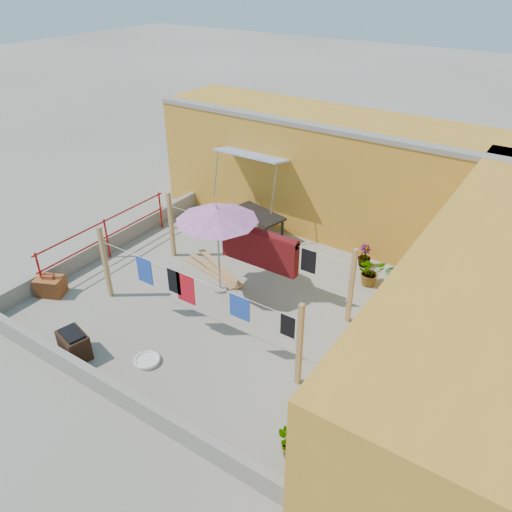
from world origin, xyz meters
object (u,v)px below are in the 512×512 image
(brazier, at_px, (74,345))
(green_hose, at_px, (395,272))
(white_basin, at_px, (147,360))
(patio_umbrella, at_px, (217,215))
(plant_back_a, at_px, (370,272))
(water_jug_a, at_px, (401,332))
(water_jug_b, at_px, (411,315))
(outdoor_table, at_px, (257,216))
(brick_stack, at_px, (50,286))

(brazier, xyz_separation_m, green_hose, (4.20, 6.40, -0.25))
(brazier, distance_m, white_basin, 1.47)
(patio_umbrella, xyz_separation_m, plant_back_a, (2.84, 2.20, -1.63))
(brazier, relative_size, plant_back_a, 1.03)
(water_jug_a, relative_size, green_hose, 0.82)
(green_hose, height_order, plant_back_a, plant_back_a)
(brazier, relative_size, water_jug_b, 2.06)
(plant_back_a, bearing_deg, patio_umbrella, -142.26)
(patio_umbrella, height_order, green_hose, patio_umbrella)
(outdoor_table, relative_size, water_jug_b, 4.74)
(outdoor_table, bearing_deg, plant_back_a, -7.93)
(outdoor_table, xyz_separation_m, water_jug_a, (4.90, -2.03, -0.49))
(outdoor_table, bearing_deg, green_hose, 4.53)
(brazier, height_order, white_basin, brazier)
(water_jug_a, bearing_deg, patio_umbrella, -170.87)
(patio_umbrella, bearing_deg, green_hose, 43.24)
(water_jug_b, bearing_deg, brazier, -137.26)
(white_basin, height_order, water_jug_a, water_jug_a)
(water_jug_b, bearing_deg, green_hose, 119.64)
(brazier, distance_m, water_jug_a, 6.58)
(brazier, bearing_deg, patio_umbrella, 73.51)
(patio_umbrella, xyz_separation_m, green_hose, (3.20, 3.01, -1.95))
(brazier, relative_size, green_hose, 1.59)
(brick_stack, xyz_separation_m, water_jug_a, (7.36, 2.99, -0.06))
(white_basin, height_order, green_hose, white_basin)
(patio_umbrella, distance_m, green_hose, 4.80)
(brick_stack, distance_m, plant_back_a, 7.54)
(water_jug_b, bearing_deg, brick_stack, -153.37)
(green_hose, distance_m, plant_back_a, 0.94)
(patio_umbrella, height_order, water_jug_b, patio_umbrella)
(brick_stack, xyz_separation_m, plant_back_a, (6.03, 4.52, 0.13))
(outdoor_table, distance_m, brazier, 6.11)
(brazier, height_order, green_hose, brazier)
(patio_umbrella, bearing_deg, plant_back_a, 37.74)
(brick_stack, relative_size, plant_back_a, 1.04)
(brick_stack, distance_m, green_hose, 8.32)
(plant_back_a, bearing_deg, brazier, -124.51)
(patio_umbrella, relative_size, water_jug_b, 6.21)
(brick_stack, relative_size, green_hose, 1.60)
(patio_umbrella, height_order, water_jug_a, patio_umbrella)
(patio_umbrella, relative_size, plant_back_a, 3.11)
(outdoor_table, xyz_separation_m, water_jug_b, (4.87, -1.34, -0.50))
(patio_umbrella, height_order, brick_stack, patio_umbrella)
(white_basin, bearing_deg, brazier, -153.93)
(brazier, height_order, plant_back_a, plant_back_a)
(plant_back_a, bearing_deg, outdoor_table, 172.07)
(brick_stack, bearing_deg, white_basin, -7.14)
(water_jug_b, height_order, plant_back_a, plant_back_a)
(patio_umbrella, relative_size, brick_stack, 2.99)
(water_jug_a, xyz_separation_m, water_jug_b, (-0.03, 0.69, -0.01))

